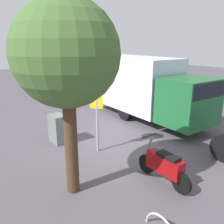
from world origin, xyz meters
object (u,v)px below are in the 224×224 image
(motorcycle, at_px, (164,165))
(utility_cabinet, at_px, (58,129))
(box_truck_near, at_px, (147,86))
(street_tree, at_px, (66,56))
(stop_sign, at_px, (97,100))

(motorcycle, distance_m, utility_cabinet, 4.41)
(motorcycle, bearing_deg, box_truck_near, -39.52)
(box_truck_near, bearing_deg, street_tree, -59.47)
(street_tree, bearing_deg, motorcycle, -117.28)
(utility_cabinet, bearing_deg, motorcycle, -163.79)
(street_tree, relative_size, utility_cabinet, 4.28)
(street_tree, distance_m, utility_cabinet, 4.35)
(box_truck_near, relative_size, utility_cabinet, 7.69)
(box_truck_near, height_order, utility_cabinet, box_truck_near)
(motorcycle, relative_size, street_tree, 0.39)
(street_tree, bearing_deg, stop_sign, -47.66)
(box_truck_near, distance_m, stop_sign, 4.28)
(box_truck_near, bearing_deg, utility_cabinet, -87.69)
(box_truck_near, relative_size, street_tree, 1.80)
(utility_cabinet, bearing_deg, box_truck_near, -88.58)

